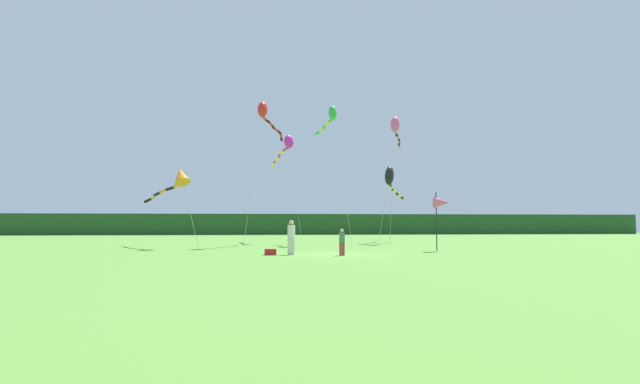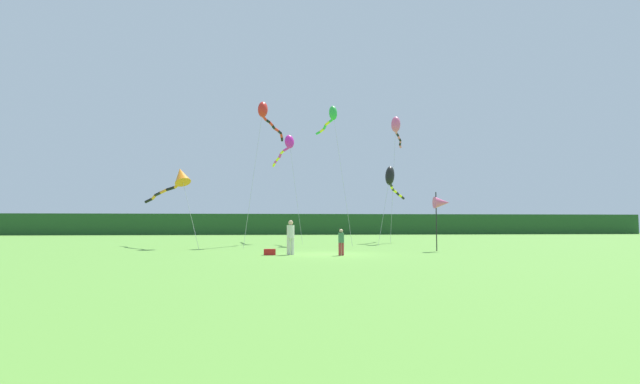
# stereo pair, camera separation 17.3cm
# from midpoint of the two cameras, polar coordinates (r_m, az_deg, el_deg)

# --- Properties ---
(ground_plane) EXTENTS (120.00, 120.00, 0.00)m
(ground_plane) POSITION_cam_midpoint_polar(r_m,az_deg,el_deg) (24.18, 1.23, -7.69)
(ground_plane) COLOR #5B9338
(distant_treeline) EXTENTS (108.00, 2.11, 3.04)m
(distant_treeline) POSITION_cam_midpoint_polar(r_m,az_deg,el_deg) (69.01, -3.32, -3.98)
(distant_treeline) COLOR #234C23
(distant_treeline) RESTS_ON ground
(person_adult) EXTENTS (0.39, 0.39, 1.76)m
(person_adult) POSITION_cam_midpoint_polar(r_m,az_deg,el_deg) (23.90, -3.76, -5.36)
(person_adult) COLOR silver
(person_adult) RESTS_ON ground
(person_child) EXTENTS (0.29, 0.29, 1.32)m
(person_child) POSITION_cam_midpoint_polar(r_m,az_deg,el_deg) (23.36, 2.51, -6.01)
(person_child) COLOR #B23338
(person_child) RESTS_ON ground
(cooler_box) EXTENTS (0.60, 0.32, 0.31)m
(cooler_box) POSITION_cam_midpoint_polar(r_m,az_deg,el_deg) (23.80, -6.33, -7.35)
(cooler_box) COLOR red
(cooler_box) RESTS_ON ground
(banner_flag_pole) EXTENTS (0.90, 0.70, 3.45)m
(banner_flag_pole) POSITION_cam_midpoint_polar(r_m,az_deg,el_deg) (28.12, 14.58, -1.34)
(banner_flag_pole) COLOR black
(banner_flag_pole) RESTS_ON ground
(kite_orange) EXTENTS (5.07, 6.50, 5.50)m
(kite_orange) POSITION_cam_midpoint_polar(r_m,az_deg,el_deg) (32.22, -17.23, 1.62)
(kite_orange) COLOR #B2B2B2
(kite_orange) RESTS_ON ground
(kite_black) EXTENTS (3.73, 6.15, 6.32)m
(kite_black) POSITION_cam_midpoint_polar(r_m,az_deg,el_deg) (37.56, 8.49, 1.72)
(kite_black) COLOR #B2B2B2
(kite_black) RESTS_ON ground
(kite_rainbow) EXTENTS (2.90, 6.70, 11.39)m
(kite_rainbow) POSITION_cam_midpoint_polar(r_m,az_deg,el_deg) (43.13, 9.15, 7.93)
(kite_rainbow) COLOR #B2B2B2
(kite_rainbow) RESTS_ON ground
(kite_red) EXTENTS (2.65, 8.35, 10.70)m
(kite_red) POSITION_cam_midpoint_polar(r_m,az_deg,el_deg) (35.29, -6.95, 9.57)
(kite_red) COLOR #B2B2B2
(kite_red) RESTS_ON ground
(kite_green) EXTENTS (2.09, 6.60, 11.10)m
(kite_green) POSITION_cam_midpoint_polar(r_m,az_deg,el_deg) (37.75, 1.24, 9.33)
(kite_green) COLOR #B2B2B2
(kite_green) RESTS_ON ground
(kite_magenta) EXTENTS (2.51, 6.72, 9.27)m
(kite_magenta) POSITION_cam_midpoint_polar(r_m,az_deg,el_deg) (40.44, -4.28, 5.73)
(kite_magenta) COLOR #B2B2B2
(kite_magenta) RESTS_ON ground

